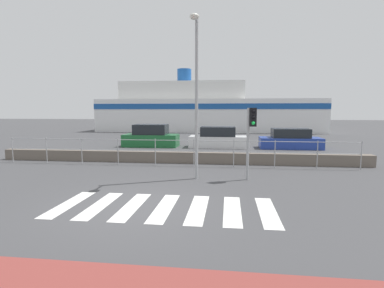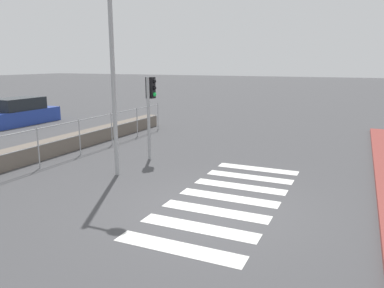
{
  "view_description": "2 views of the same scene",
  "coord_description": "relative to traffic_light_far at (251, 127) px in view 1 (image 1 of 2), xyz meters",
  "views": [
    {
      "loc": [
        2.5,
        -7.61,
        2.58
      ],
      "look_at": [
        1.33,
        2.0,
        1.5
      ],
      "focal_mm": 28.0,
      "sensor_mm": 36.0,
      "label": 1
    },
    {
      "loc": [
        -7.19,
        -2.64,
        3.14
      ],
      "look_at": [
        0.92,
        1.0,
        1.2
      ],
      "focal_mm": 35.0,
      "sensor_mm": 36.0,
      "label": 2
    }
  ],
  "objects": [
    {
      "name": "ground_plane",
      "position": [
        -3.33,
        -3.56,
        -1.97
      ],
      "size": [
        160.0,
        160.0,
        0.0
      ],
      "primitive_type": "plane",
      "color": "#424244"
    },
    {
      "name": "crosswalk",
      "position": [
        -2.5,
        -3.56,
        -1.97
      ],
      "size": [
        5.85,
        2.4,
        0.01
      ],
      "color": "silver",
      "rests_on": "ground_plane"
    },
    {
      "name": "seawall",
      "position": [
        -3.33,
        3.38,
        -1.7
      ],
      "size": [
        18.35,
        0.55,
        0.55
      ],
      "color": "#6B6056",
      "rests_on": "ground_plane"
    },
    {
      "name": "harbor_fence",
      "position": [
        -3.33,
        2.5,
        -1.15
      ],
      "size": [
        16.55,
        0.04,
        1.27
      ],
      "color": "#9EA0A3",
      "rests_on": "ground_plane"
    },
    {
      "name": "traffic_light_far",
      "position": [
        0.0,
        0.0,
        0.0
      ],
      "size": [
        0.34,
        0.32,
        2.68
      ],
      "color": "#9EA0A3",
      "rests_on": "ground_plane"
    },
    {
      "name": "streetlamp",
      "position": [
        -2.02,
        -0.22,
        1.7
      ],
      "size": [
        0.32,
        1.0,
        5.93
      ],
      "color": "#9EA0A3",
      "rests_on": "ground_plane"
    },
    {
      "name": "ferry_boat",
      "position": [
        -3.98,
        27.77,
        0.62
      ],
      "size": [
        27.2,
        8.95,
        7.9
      ],
      "color": "white",
      "rests_on": "ground_plane"
    },
    {
      "name": "parked_car_green",
      "position": [
        -6.39,
        9.88,
        -1.29
      ],
      "size": [
        3.91,
        1.75,
        1.59
      ],
      "color": "#1E6633",
      "rests_on": "ground_plane"
    },
    {
      "name": "parked_car_white",
      "position": [
        -1.55,
        9.88,
        -1.35
      ],
      "size": [
        4.0,
        1.75,
        1.45
      ],
      "color": "silver",
      "rests_on": "ground_plane"
    },
    {
      "name": "parked_car_blue",
      "position": [
        3.38,
        9.88,
        -1.39
      ],
      "size": [
        4.09,
        1.73,
        1.37
      ],
      "color": "#233D9E",
      "rests_on": "ground_plane"
    }
  ]
}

